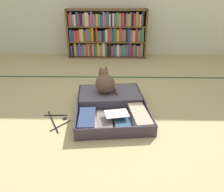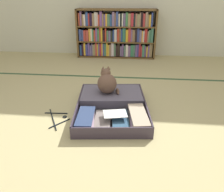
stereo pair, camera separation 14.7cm
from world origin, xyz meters
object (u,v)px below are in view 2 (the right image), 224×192
Objects in this scene: bookshelf at (116,34)px; open_suitcase at (112,104)px; black_cat at (107,83)px; clothes_hanger at (57,118)px.

open_suitcase is (0.13, -2.04, -0.35)m from bookshelf.
black_cat is at bearing -88.27° from bookshelf.
open_suitcase reaches higher than clothes_hanger.
bookshelf reaches higher than open_suitcase.
clothes_hanger is at bearing -135.64° from black_cat.
bookshelf is 1.88m from black_cat.
bookshelf is 4.94× the size of black_cat.
bookshelf is 2.07m from open_suitcase.
black_cat is 0.63m from clothes_hanger.
black_cat is (0.06, -1.87, -0.18)m from bookshelf.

